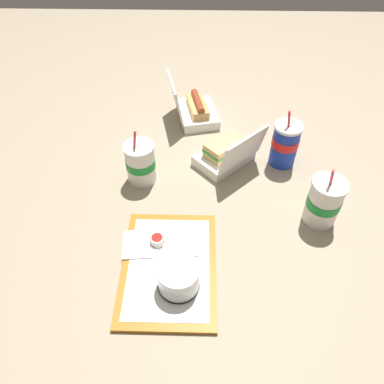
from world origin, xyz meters
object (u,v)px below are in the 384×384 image
Objects in this scene: cake_container at (179,278)px; plastic_fork at (199,240)px; ketchup_cup at (157,240)px; clamshell_sandwich_center at (226,153)px; soda_cup_front at (140,163)px; soda_cup_back at (324,202)px; clamshell_hotdog_front at (195,110)px; food_tray at (169,267)px; soda_cup_corner at (285,144)px.

plastic_fork is (-0.14, 0.05, -0.03)m from cake_container.
ketchup_cup is 0.12m from plastic_fork.
clamshell_sandwich_center is 0.30m from soda_cup_front.
soda_cup_back is at bearing 47.27° from clamshell_sandwich_center.
plastic_fork is at bearing 2.02° from clamshell_hotdog_front.
ketchup_cup is at bearing -153.87° from food_tray.
plastic_fork is at bearing 160.88° from cake_container.
clamshell_sandwich_center is at bearing 164.22° from cake_container.
soda_cup_back is (-0.25, 0.42, 0.03)m from cake_container.
soda_cup_front is (-0.28, -0.08, 0.05)m from ketchup_cup.
clamshell_sandwich_center is (-0.37, 0.21, 0.02)m from ketchup_cup.
cake_container is 0.54× the size of soda_cup_front.
clamshell_hotdog_front is 1.13× the size of soda_cup_front.
soda_cup_front is at bearing -162.11° from food_tray.
cake_container is 0.43× the size of clamshell_sandwich_center.
clamshell_sandwich_center is at bearing 107.22° from soda_cup_front.
clamshell_sandwich_center is 1.26× the size of soda_cup_front.
ketchup_cup is 0.36× the size of plastic_fork.
clamshell_hotdog_front is at bearing 177.94° from cake_container.
clamshell_hotdog_front reaches higher than plastic_fork.
clamshell_hotdog_front is 0.40m from soda_cup_front.
food_tray is 3.34× the size of cake_container.
soda_cup_back is 0.28m from soda_cup_corner.
ketchup_cup is at bearing -47.46° from soda_cup_corner.
soda_cup_corner reaches higher than food_tray.
clamshell_sandwich_center is at bearing 22.94° from clamshell_hotdog_front.
clamshell_sandwich_center is (-0.50, 0.14, -0.00)m from cake_container.
clamshell_sandwich_center is (0.27, 0.11, 0.00)m from clamshell_hotdog_front.
soda_cup_back is at bearing 109.98° from plastic_fork.
food_tray is 9.27× the size of ketchup_cup.
soda_cup_back is 1.06× the size of soda_cup_front.
soda_cup_corner is (0.26, 0.31, 0.04)m from clamshell_hotdog_front.
cake_container is 1.01× the size of plastic_fork.
ketchup_cup is 0.42m from clamshell_sandwich_center.
ketchup_cup is 0.18× the size of soda_cup_corner.
food_tray is 1.82× the size of soda_cup_front.
soda_cup_back is at bearing 36.63° from clamshell_hotdog_front.
soda_cup_back is 0.59m from soda_cup_front.
clamshell_sandwich_center is at bearing 158.76° from food_tray.
food_tray is 0.09m from ketchup_cup.
cake_container is at bearing -2.06° from clamshell_hotdog_front.
clamshell_hotdog_front is 0.66m from soda_cup_back.
clamshell_hotdog_front is at bearing 175.33° from food_tray.
soda_cup_front is at bearing -106.41° from soda_cup_back.
ketchup_cup is at bearing -77.02° from soda_cup_back.
soda_cup_corner is at bearing -163.86° from soda_cup_back.
plastic_fork is 0.51× the size of soda_cup_back.
soda_cup_front is (0.09, -0.29, 0.03)m from clamshell_sandwich_center.
soda_cup_front is (-0.27, -0.20, 0.06)m from plastic_fork.
plastic_fork is (-0.09, 0.08, 0.01)m from food_tray.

